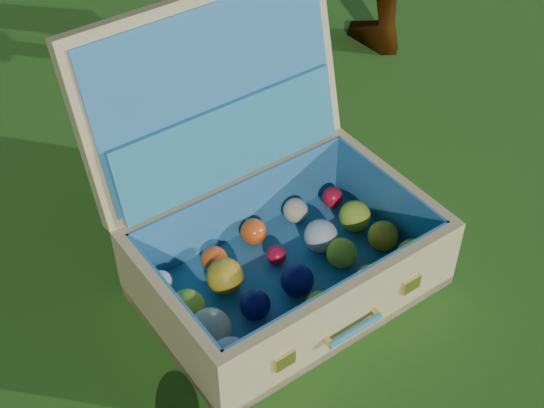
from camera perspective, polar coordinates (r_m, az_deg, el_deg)
The scene contains 2 objects.
ground at distance 1.57m, azimuth 8.74°, elevation -7.34°, with size 60.00×60.00×0.00m, color #215114.
suitcase at distance 1.51m, azimuth -0.62°, elevation -0.70°, with size 0.65×0.60×0.54m.
Camera 1 is at (-0.64, -0.80, 1.19)m, focal length 50.00 mm.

